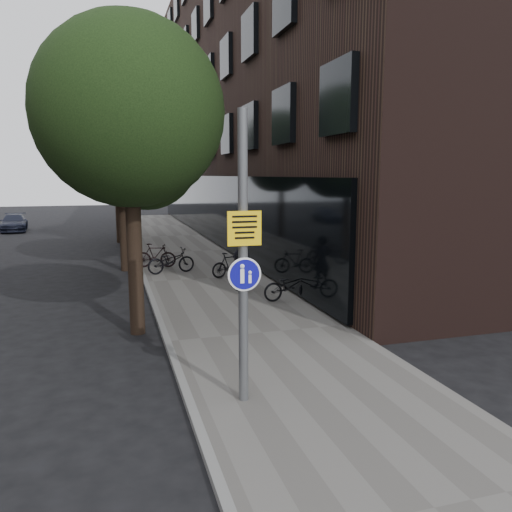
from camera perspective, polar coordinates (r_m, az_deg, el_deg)
name	(u,v)px	position (r m, az deg, el deg)	size (l,w,h in m)	color
ground	(304,397)	(9.17, 5.53, -15.73)	(120.00, 120.00, 0.00)	black
sidewalk	(209,280)	(18.41, -5.45, -2.71)	(4.50, 60.00, 0.12)	#5E5C57
curb_edge	(146,283)	(18.13, -12.45, -3.06)	(0.15, 60.00, 0.13)	slate
building_right_dark_brick	(301,90)	(32.31, 5.17, 18.38)	(12.00, 40.00, 18.00)	black
street_tree_near	(132,121)	(12.41, -13.94, 14.74)	(4.40, 4.40, 7.50)	black
street_tree_mid	(122,143)	(20.88, -15.07, 12.38)	(5.00, 5.00, 7.80)	black
street_tree_far	(117,152)	(29.86, -15.56, 11.33)	(5.00, 5.00, 7.80)	black
signpost	(243,259)	(8.04, -1.49, -0.35)	(0.55, 0.16, 4.77)	#595B5E
pedestrian	(242,265)	(16.20, -1.59, -0.99)	(0.63, 0.41, 1.73)	black
parked_bike_facade_near	(290,285)	(15.10, 3.94, -3.36)	(0.60, 1.72, 0.90)	black
parked_bike_facade_far	(230,265)	(18.48, -2.96, -0.99)	(0.43, 1.54, 0.92)	black
parked_bike_curb_near	(171,261)	(19.43, -9.69, -0.54)	(0.64, 1.83, 0.96)	black
parked_bike_curb_far	(156,255)	(20.78, -11.40, 0.07)	(0.46, 1.64, 0.99)	black
parked_car_far	(14,223)	(38.45, -25.93, 3.45)	(1.65, 4.05, 1.18)	#1B2032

